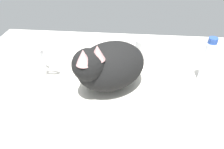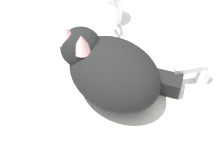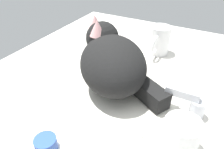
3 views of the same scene
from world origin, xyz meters
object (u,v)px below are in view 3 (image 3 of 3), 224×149
Objects in this scene: cat at (112,61)px; coffee_mug at (159,40)px; rinse_cup at (181,136)px; faucet at (193,106)px.

cat reaches higher than coffee_mug.
coffee_mug reaches higher than rinse_cup.
cat is (-0.97, -21.89, 5.53)cm from faucet.
cat is 4.17× the size of rinse_cup.
coffee_mug is (-25.28, 4.94, -3.43)cm from cat.
cat is 2.56× the size of coffee_mug.
cat is 25.04cm from rinse_cup.
coffee_mug is 1.63× the size of rinse_cup.
cat is at bearing -92.54° from faucet.
coffee_mug is at bearing -147.16° from faucet.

